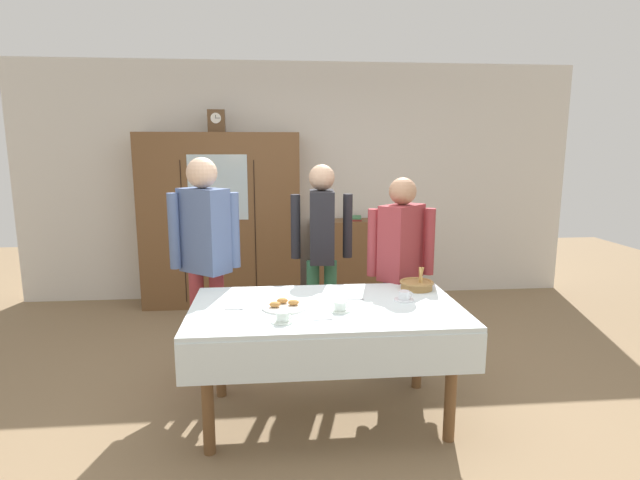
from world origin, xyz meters
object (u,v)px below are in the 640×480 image
person_near_right_end (401,257)px  person_by_cabinet (322,240)px  pastry_plate (284,306)px  tea_cup_mid_right (283,318)px  tea_cup_back_edge (340,307)px  bookshelf_low (355,260)px  spoon_far_right (358,299)px  spoon_mid_left (237,309)px  tea_cup_near_right (404,296)px  mantel_clock (216,121)px  dining_table (326,323)px  wall_cabinet (221,220)px  person_behind_table_left (205,246)px  book_stack (356,218)px  spoon_mid_right (327,319)px

person_near_right_end → person_by_cabinet: bearing=139.7°
pastry_plate → tea_cup_mid_right: bearing=-92.9°
tea_cup_back_edge → person_by_cabinet: person_by_cabinet is taller
bookshelf_low → spoon_far_right: (-0.39, -2.50, 0.30)m
spoon_mid_left → person_by_cabinet: person_by_cabinet is taller
tea_cup_near_right → spoon_far_right: 0.30m
tea_cup_mid_right → tea_cup_back_edge: 0.39m
mantel_clock → spoon_mid_left: mantel_clock is taller
spoon_far_right → pastry_plate: bearing=-165.8°
tea_cup_mid_right → person_near_right_end: (0.92, 0.92, 0.14)m
dining_table → wall_cabinet: 2.76m
pastry_plate → spoon_mid_left: bearing=-178.6°
tea_cup_back_edge → spoon_mid_left: tea_cup_back_edge is taller
pastry_plate → person_behind_table_left: 0.94m
spoon_mid_left → person_behind_table_left: (-0.28, 0.72, 0.26)m
dining_table → book_stack: bearing=76.8°
pastry_plate → spoon_mid_right: size_ratio=2.35×
tea_cup_near_right → spoon_mid_left: 1.08m
tea_cup_back_edge → book_stack: bearing=78.7°
tea_cup_back_edge → person_behind_table_left: person_behind_table_left is taller
tea_cup_back_edge → spoon_mid_right: 0.18m
book_stack → spoon_far_right: book_stack is taller
bookshelf_low → tea_cup_mid_right: 3.05m
person_behind_table_left → pastry_plate: bearing=-51.2°
book_stack → person_near_right_end: bearing=-89.3°
mantel_clock → spoon_mid_right: 3.22m
person_near_right_end → person_by_cabinet: 0.74m
tea_cup_near_right → person_by_cabinet: size_ratio=0.08×
mantel_clock → person_near_right_end: size_ratio=0.16×
pastry_plate → book_stack: bearing=71.4°
tea_cup_back_edge → spoon_far_right: 0.27m
tea_cup_mid_right → pastry_plate: bearing=87.1°
spoon_mid_left → person_near_right_end: bearing=28.8°
spoon_mid_left → wall_cabinet: bearing=97.6°
book_stack → tea_cup_near_right: 2.55m
bookshelf_low → book_stack: book_stack is taller
spoon_mid_left → dining_table: bearing=-0.6°
dining_table → spoon_mid_right: 0.26m
wall_cabinet → pastry_plate: wall_cabinet is taller
wall_cabinet → tea_cup_near_right: 2.88m
pastry_plate → bookshelf_low: bearing=71.4°
mantel_clock → tea_cup_back_edge: (0.99, -2.68, -1.24)m
pastry_plate → spoon_mid_right: bearing=-45.5°
spoon_mid_left → pastry_plate: bearing=1.4°
spoon_mid_left → bookshelf_low: bearing=66.0°
dining_table → pastry_plate: size_ratio=6.11×
dining_table → spoon_mid_left: bearing=179.4°
tea_cup_back_edge → person_by_cabinet: bearing=89.8°
mantel_clock → book_stack: 1.87m
book_stack → pastry_plate: 2.78m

